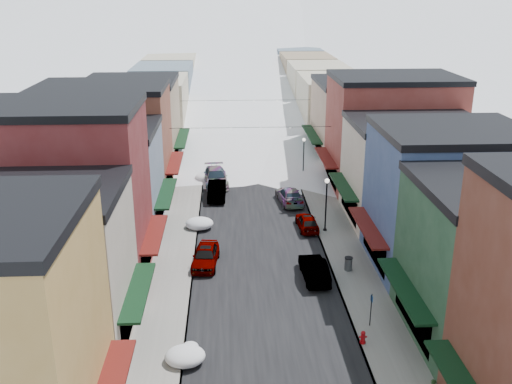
{
  "coord_description": "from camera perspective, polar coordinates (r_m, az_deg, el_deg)",
  "views": [
    {
      "loc": [
        -2.39,
        -16.38,
        19.36
      ],
      "look_at": [
        0.0,
        29.75,
        2.91
      ],
      "focal_mm": 40.0,
      "sensor_mm": 36.0,
      "label": 1
    }
  ],
  "objects": [
    {
      "name": "curb_left",
      "position": [
        78.82,
        -4.83,
        5.37
      ],
      "size": [
        0.1,
        160.0,
        0.15
      ],
      "primitive_type": "cube",
      "color": "slate",
      "rests_on": "ground"
    },
    {
      "name": "bldg_l_brick_near",
      "position": [
        40.74,
        -18.9,
        -0.26
      ],
      "size": [
        12.3,
        8.2,
        12.5
      ],
      "color": "maroon",
      "rests_on": "ground"
    },
    {
      "name": "fire_hydrant",
      "position": [
        34.3,
        10.65,
        -14.12
      ],
      "size": [
        0.46,
        0.35,
        0.79
      ],
      "color": "#A6080E",
      "rests_on": "sidewalk_right"
    },
    {
      "name": "car_dark_hatch",
      "position": [
        55.93,
        -3.93,
        0.18
      ],
      "size": [
        1.8,
        4.9,
        1.6
      ],
      "primitive_type": "imported",
      "rotation": [
        0.0,
        0.0,
        -0.02
      ],
      "color": "black",
      "rests_on": "ground"
    },
    {
      "name": "bldg_r_tan",
      "position": [
        68.78,
        10.28,
        7.03
      ],
      "size": [
        11.3,
        11.2,
        9.5
      ],
      "color": "tan",
      "rests_on": "ground"
    },
    {
      "name": "bldg_l_grayblue",
      "position": [
        48.96,
        -15.57,
        1.2
      ],
      "size": [
        11.3,
        9.2,
        9.0
      ],
      "color": "gray",
      "rests_on": "ground"
    },
    {
      "name": "car_silver_sedan",
      "position": [
        42.62,
        -5.06,
        -6.35
      ],
      "size": [
        2.22,
        4.62,
        1.52
      ],
      "primitive_type": "imported",
      "rotation": [
        0.0,
        0.0,
        -0.1
      ],
      "color": "#A7A9AF",
      "rests_on": "ground"
    },
    {
      "name": "bldg_l_cream",
      "position": [
        34.12,
        -21.27,
        -7.18
      ],
      "size": [
        11.3,
        8.2,
        9.5
      ],
      "color": "#C1AE9B",
      "rests_on": "ground"
    },
    {
      "name": "parking_sign",
      "position": [
        35.48,
        11.43,
        -11.25
      ],
      "size": [
        0.07,
        0.29,
        2.14
      ],
      "color": "black",
      "rests_on": "sidewalk_right"
    },
    {
      "name": "car_lane_silver",
      "position": [
        71.72,
        -1.63,
        4.57
      ],
      "size": [
        2.18,
        4.68,
        1.55
      ],
      "primitive_type": "imported",
      "rotation": [
        0.0,
        0.0,
        0.08
      ],
      "color": "#ABAEB3",
      "rests_on": "ground"
    },
    {
      "name": "curb_right",
      "position": [
        79.13,
        2.53,
        5.47
      ],
      "size": [
        0.1,
        160.0,
        0.15
      ],
      "primitive_type": "cube",
      "color": "slate",
      "rests_on": "ground"
    },
    {
      "name": "streetlamp_far",
      "position": [
        61.83,
        4.79,
        4.0
      ],
      "size": [
        0.35,
        0.35,
        4.2
      ],
      "color": "black",
      "rests_on": "sidewalk_right"
    },
    {
      "name": "car_silver_wagon",
      "position": [
        59.76,
        -4.04,
        1.5
      ],
      "size": [
        2.86,
        5.97,
        1.68
      ],
      "primitive_type": "imported",
      "rotation": [
        0.0,
        0.0,
        0.09
      ],
      "color": "#A3A5AC",
      "rests_on": "ground"
    },
    {
      "name": "snow_pile_mid",
      "position": [
        49.05,
        -5.66,
        -3.13
      ],
      "size": [
        2.38,
        2.67,
        1.01
      ],
      "color": "white",
      "rests_on": "ground"
    },
    {
      "name": "trash_can",
      "position": [
        42.04,
        9.23,
        -7.08
      ],
      "size": [
        0.59,
        0.59,
        1.0
      ],
      "color": "#55575A",
      "rests_on": "sidewalk_right"
    },
    {
      "name": "streetlamp_near",
      "position": [
        47.55,
        7.04,
        -0.61
      ],
      "size": [
        0.38,
        0.38,
        4.6
      ],
      "color": "black",
      "rests_on": "sidewalk_right"
    },
    {
      "name": "bldg_l_brick_far",
      "position": [
        57.35,
        -14.81,
        4.97
      ],
      "size": [
        13.3,
        9.2,
        11.0
      ],
      "color": "brown",
      "rests_on": "ground"
    },
    {
      "name": "snow_pile_far",
      "position": [
        61.14,
        -5.16,
        1.47
      ],
      "size": [
        2.09,
        2.48,
        0.88
      ],
      "color": "white",
      "rests_on": "ground"
    },
    {
      "name": "distant_blocks",
      "position": [
        100.59,
        -1.6,
        10.81
      ],
      "size": [
        34.0,
        55.0,
        8.0
      ],
      "color": "gray",
      "rests_on": "ground"
    },
    {
      "name": "car_green_sedan",
      "position": [
        40.79,
        5.85,
        -7.65
      ],
      "size": [
        1.78,
        4.61,
        1.5
      ],
      "primitive_type": "imported",
      "rotation": [
        0.0,
        0.0,
        3.19
      ],
      "color": "black",
      "rests_on": "ground"
    },
    {
      "name": "car_black_sedan",
      "position": [
        54.68,
        3.4,
        -0.34
      ],
      "size": [
        2.62,
        5.29,
        1.48
      ],
      "primitive_type": "imported",
      "rotation": [
        0.0,
        0.0,
        3.25
      ],
      "color": "black",
      "rests_on": "ground"
    },
    {
      "name": "snow_pile_near",
      "position": [
        32.7,
        -7.06,
        -15.9
      ],
      "size": [
        2.23,
        2.57,
        0.94
      ],
      "color": "white",
      "rests_on": "ground"
    },
    {
      "name": "overhead_cables",
      "position": [
        65.27,
        -0.81,
        7.97
      ],
      "size": [
        16.4,
        15.04,
        0.04
      ],
      "color": "black",
      "rests_on": "ground"
    },
    {
      "name": "bldg_r_cream",
      "position": [
        51.29,
        15.46,
        2.04
      ],
      "size": [
        12.3,
        9.2,
        9.0
      ],
      "color": "beige",
      "rests_on": "ground"
    },
    {
      "name": "car_lane_white",
      "position": [
        88.67,
        -0.58,
        7.46
      ],
      "size": [
        2.86,
        5.38,
        1.44
      ],
      "primitive_type": "imported",
      "rotation": [
        0.0,
        0.0,
        3.23
      ],
      "color": "white",
      "rests_on": "ground"
    },
    {
      "name": "sidewalk_left",
      "position": [
        78.89,
        -5.96,
        5.34
      ],
      "size": [
        3.2,
        160.0,
        0.15
      ],
      "primitive_type": "cube",
      "color": "gray",
      "rests_on": "ground"
    },
    {
      "name": "bldg_r_brick_far",
      "position": [
        59.39,
        13.4,
        5.82
      ],
      "size": [
        13.3,
        9.2,
        11.5
      ],
      "color": "maroon",
      "rests_on": "ground"
    },
    {
      "name": "car_gray_suv",
      "position": [
        48.85,
        5.14,
        -2.97
      ],
      "size": [
        1.79,
        4.03,
        1.35
      ],
      "primitive_type": "imported",
      "rotation": [
        0.0,
        0.0,
        3.19
      ],
      "color": "gray",
      "rests_on": "ground"
    },
    {
      "name": "road",
      "position": [
        78.83,
        -1.14,
        5.38
      ],
      "size": [
        10.0,
        160.0,
        0.01
      ],
      "primitive_type": "cube",
      "color": "black",
      "rests_on": "ground"
    },
    {
      "name": "sidewalk_right",
      "position": [
        79.29,
        3.65,
        5.48
      ],
      "size": [
        3.2,
        160.0,
        0.15
      ],
      "primitive_type": "cube",
      "color": "gray",
      "rests_on": "ground"
    },
    {
      "name": "bldg_r_blue",
      "position": [
        42.88,
        18.53,
        -0.66
      ],
      "size": [
        11.3,
        9.2,
        10.5
      ],
      "color": "#374D7D",
      "rests_on": "ground"
    },
    {
      "name": "mountain_ridge",
      "position": [
        294.1,
        -6.64,
        18.5
      ],
      "size": [
        670.0,
        340.0,
        34.0
      ],
      "color": "silver",
      "rests_on": "ground"
    },
    {
      "name": "bldg_l_tan",
      "position": [
        66.84,
        -12.28,
        6.75
      ],
      "size": [
        11.3,
        11.2,
        10.0
      ],
      "color": "#998064",
      "rests_on": "ground"
    },
    {
      "name": "bldg_r_green",
      "position": [
        35.52,
        23.53,
        -6.43
      ],
      "size": [
        11.3,
        9.2,
        9.5
      ],
      "color": "#23482E",
      "rests_on": "ground"
    }
  ]
}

